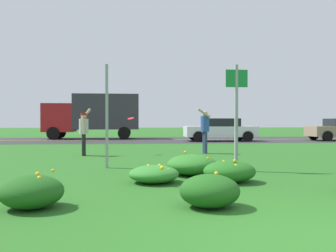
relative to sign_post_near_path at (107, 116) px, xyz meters
name	(u,v)px	position (x,y,z in m)	size (l,w,h in m)	color
ground_plane	(183,153)	(2.65, 4.21, -1.40)	(120.00, 120.00, 0.00)	#26601E
highway_strip	(163,140)	(2.65, 14.76, -1.40)	(120.00, 8.43, 0.01)	#2D2D30
highway_center_stripe	(163,140)	(2.65, 14.76, -1.39)	(120.00, 0.16, 0.00)	yellow
daylily_clump_front_right	(229,171)	(2.71, -2.56, -1.18)	(1.09, 0.96, 0.49)	#23661E
daylily_clump_near_camera	(154,174)	(1.14, -2.48, -1.22)	(1.03, 1.02, 0.40)	#337F2D
daylily_clump_mid_center	(32,192)	(-0.74, -4.51, -1.16)	(0.92, 0.89, 0.53)	#1E5619
daylily_clump_mid_right	(192,165)	(2.10, -1.48, -1.16)	(1.19, 1.28, 0.52)	#2D7526
daylily_clump_front_left	(210,191)	(1.84, -4.69, -1.16)	(0.89, 0.82, 0.49)	#1E5619
sign_post_near_path	(107,116)	(0.00, 0.00, 0.00)	(0.07, 0.10, 2.80)	#93969B
sign_post_by_roadside	(236,107)	(3.31, -0.93, 0.23)	(0.56, 0.10, 2.69)	#93969B
person_thrower_red_cap_gray_shirt	(84,130)	(-1.12, 3.64, -0.44)	(0.42, 0.51, 1.76)	#B2B2B7
person_catcher_blue_shirt	(205,128)	(3.49, 4.12, -0.39)	(0.54, 0.52, 1.78)	#2D4C9E
frisbee_red	(131,119)	(0.60, 3.99, -0.03)	(0.27, 0.26, 0.14)	red
car_white_center_left	(220,130)	(6.21, 12.86, -0.66)	(4.50, 2.00, 1.45)	silver
box_truck_red	(94,114)	(-2.18, 16.66, 0.40)	(6.70, 2.46, 3.20)	maroon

